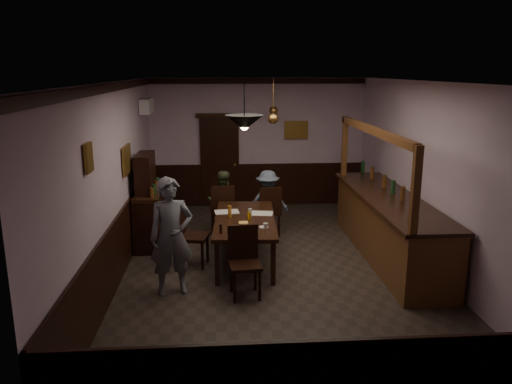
{
  "coord_description": "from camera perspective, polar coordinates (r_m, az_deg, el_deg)",
  "views": [
    {
      "loc": [
        -0.88,
        -7.63,
        3.18
      ],
      "look_at": [
        -0.29,
        0.59,
        1.15
      ],
      "focal_mm": 35.0,
      "sensor_mm": 36.0,
      "label": 1
    }
  ],
  "objects": [
    {
      "name": "person_seated_left",
      "position": [
        9.92,
        -3.86,
        -1.11
      ],
      "size": [
        0.64,
        0.51,
        1.25
      ],
      "primitive_type": "imported",
      "rotation": [
        0.0,
        0.0,
        3.08
      ],
      "color": "#4A5734",
      "rests_on": "ground"
    },
    {
      "name": "chair_far_left",
      "position": [
        9.66,
        -3.86,
        -1.87
      ],
      "size": [
        0.49,
        0.49,
        1.04
      ],
      "rotation": [
        0.0,
        0.0,
        3.23
      ],
      "color": "black",
      "rests_on": "ground"
    },
    {
      "name": "pepper_mill",
      "position": [
        7.64,
        -4.05,
        -4.18
      ],
      "size": [
        0.04,
        0.04,
        0.14
      ],
      "primitive_type": "cylinder",
      "color": "black",
      "rests_on": "dining_table"
    },
    {
      "name": "pendant_iron",
      "position": [
        7.26,
        -1.34,
        7.92
      ],
      "size": [
        0.56,
        0.56,
        0.68
      ],
      "color": "black",
      "rests_on": "ground"
    },
    {
      "name": "picture_left_small",
      "position": [
        6.32,
        -18.59,
        3.74
      ],
      "size": [
        0.04,
        0.28,
        0.36
      ],
      "color": "olive",
      "rests_on": "ground"
    },
    {
      "name": "chair_near",
      "position": [
        7.2,
        -1.36,
        -7.53
      ],
      "size": [
        0.48,
        0.48,
        1.01
      ],
      "rotation": [
        0.0,
        0.0,
        0.11
      ],
      "color": "black",
      "rests_on": "ground"
    },
    {
      "name": "picture_back",
      "position": [
        11.81,
        4.61,
        7.08
      ],
      "size": [
        0.55,
        0.04,
        0.42
      ],
      "color": "olive",
      "rests_on": "ground"
    },
    {
      "name": "chair_side",
      "position": [
        8.31,
        -7.75,
        -4.51
      ],
      "size": [
        0.54,
        0.54,
        1.06
      ],
      "rotation": [
        0.0,
        0.0,
        1.37
      ],
      "color": "black",
      "rests_on": "ground"
    },
    {
      "name": "pendant_brass_far",
      "position": [
        11.1,
        2.01,
        9.27
      ],
      "size": [
        0.2,
        0.2,
        0.81
      ],
      "color": "#BF8C3F",
      "rests_on": "ground"
    },
    {
      "name": "soda_can",
      "position": [
        8.31,
        -0.8,
        -2.73
      ],
      "size": [
        0.07,
        0.07,
        0.12
      ],
      "primitive_type": "cylinder",
      "color": "gold",
      "rests_on": "dining_table"
    },
    {
      "name": "pastry_plate",
      "position": [
        7.85,
        -1.91,
        -4.13
      ],
      "size": [
        0.22,
        0.22,
        0.01
      ],
      "primitive_type": "cylinder",
      "color": "white",
      "rests_on": "dining_table"
    },
    {
      "name": "room",
      "position": [
        7.86,
        2.4,
        1.48
      ],
      "size": [
        5.01,
        8.01,
        3.01
      ],
      "color": "#2D2621",
      "rests_on": "ground"
    },
    {
      "name": "person_standing",
      "position": [
        7.24,
        -9.64,
        -5.04
      ],
      "size": [
        0.71,
        0.56,
        1.72
      ],
      "primitive_type": "imported",
      "rotation": [
        0.0,
        0.0,
        0.25
      ],
      "color": "slate",
      "rests_on": "ground"
    },
    {
      "name": "pastry_ring_a",
      "position": [
        7.81,
        -2.1,
        -4.02
      ],
      "size": [
        0.13,
        0.13,
        0.04
      ],
      "primitive_type": "torus",
      "color": "#C68C47",
      "rests_on": "pastry_plate"
    },
    {
      "name": "chair_far_right",
      "position": [
        9.67,
        1.51,
        -1.95
      ],
      "size": [
        0.49,
        0.49,
        1.0
      ],
      "rotation": [
        0.0,
        0.0,
        3.29
      ],
      "color": "black",
      "rests_on": "ground"
    },
    {
      "name": "bar_counter",
      "position": [
        8.92,
        14.89,
        -3.62
      ],
      "size": [
        0.94,
        4.03,
        2.27
      ],
      "color": "#512815",
      "rests_on": "ground"
    },
    {
      "name": "napkin",
      "position": [
        8.15,
        -1.45,
        -3.49
      ],
      "size": [
        0.16,
        0.16,
        0.0
      ],
      "primitive_type": "cube",
      "rotation": [
        0.0,
        0.0,
        -0.05
      ],
      "color": "#E1B053",
      "rests_on": "dining_table"
    },
    {
      "name": "dining_table",
      "position": [
        8.4,
        -1.26,
        -3.43
      ],
      "size": [
        1.11,
        2.25,
        0.75
      ],
      "rotation": [
        0.0,
        0.0,
        -0.05
      ],
      "color": "black",
      "rests_on": "ground"
    },
    {
      "name": "picture_left_large",
      "position": [
        8.7,
        -14.55,
        3.61
      ],
      "size": [
        0.04,
        0.62,
        0.48
      ],
      "color": "olive",
      "rests_on": "ground"
    },
    {
      "name": "saucer",
      "position": [
        7.89,
        0.89,
        -4.04
      ],
      "size": [
        0.15,
        0.15,
        0.01
      ],
      "primitive_type": "cylinder",
      "color": "white",
      "rests_on": "dining_table"
    },
    {
      "name": "sideboard",
      "position": [
        9.42,
        -12.11,
        -1.84
      ],
      "size": [
        0.46,
        1.29,
        1.71
      ],
      "color": "black",
      "rests_on": "ground"
    },
    {
      "name": "pendant_brass_mid",
      "position": [
        9.29,
        1.97,
        8.39
      ],
      "size": [
        0.2,
        0.2,
        0.81
      ],
      "color": "#BF8C3F",
      "rests_on": "ground"
    },
    {
      "name": "pastry_ring_b",
      "position": [
        7.85,
        -1.19,
        -3.92
      ],
      "size": [
        0.13,
        0.13,
        0.04
      ],
      "primitive_type": "torus",
      "color": "#C68C47",
      "rests_on": "pastry_plate"
    },
    {
      "name": "newspaper_right",
      "position": [
        8.65,
        0.52,
        -2.45
      ],
      "size": [
        0.46,
        0.36,
        0.01
      ],
      "primitive_type": "cube",
      "rotation": [
        0.0,
        0.0,
        -0.16
      ],
      "color": "silver",
      "rests_on": "dining_table"
    },
    {
      "name": "water_glass",
      "position": [
        8.42,
        -0.68,
        -2.41
      ],
      "size": [
        0.06,
        0.06,
        0.15
      ],
      "primitive_type": "cylinder",
      "color": "silver",
      "rests_on": "dining_table"
    },
    {
      "name": "door_back",
      "position": [
        11.77,
        -4.17,
        3.38
      ],
      "size": [
        0.9,
        0.06,
        2.1
      ],
      "primitive_type": "cube",
      "color": "black",
      "rests_on": "ground"
    },
    {
      "name": "person_seated_right",
      "position": [
        9.92,
        1.34,
        -1.08
      ],
      "size": [
        0.82,
        0.48,
        1.25
      ],
      "primitive_type": "imported",
      "rotation": [
        0.0,
        0.0,
        3.13
      ],
      "color": "slate",
      "rests_on": "ground"
    },
    {
      "name": "ac_unit",
      "position": [
        10.66,
        -12.38,
        9.6
      ],
      "size": [
        0.2,
        0.85,
        0.3
      ],
      "color": "white",
      "rests_on": "ground"
    },
    {
      "name": "beer_glass",
      "position": [
        8.42,
        -3.03,
        -2.24
      ],
      "size": [
        0.06,
        0.06,
        0.2
      ],
      "primitive_type": "cylinder",
      "color": "#BF721E",
      "rests_on": "dining_table"
    },
    {
      "name": "coffee_cup",
      "position": [
        7.84,
        1.11,
        -3.84
      ],
      "size": [
        0.08,
        0.08,
        0.07
      ],
      "primitive_type": "imported",
      "rotation": [
        0.0,
        0.0,
        -0.05
      ],
      "color": "white",
      "rests_on": "saucer"
    },
    {
      "name": "newspaper_left",
      "position": [
        8.75,
        -3.35,
        -2.27
      ],
      "size": [
        0.44,
        0.34,
        0.01
      ],
      "primitive_type": "cube",
      "rotation": [
        0.0,
        0.0,
        0.09
      ],
      "color": "silver",
      "rests_on": "dining_table"
    }
  ]
}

